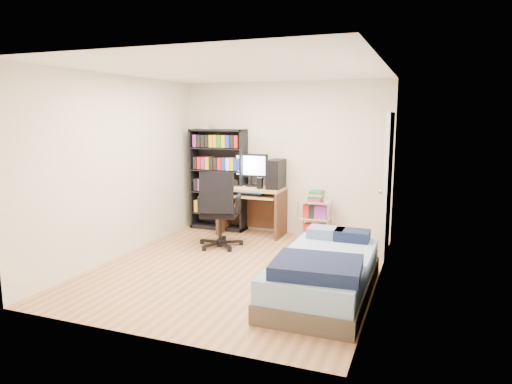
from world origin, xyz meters
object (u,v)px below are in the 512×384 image
at_px(bed, 324,274).
at_px(media_shelf, 218,178).
at_px(office_chair, 219,223).
at_px(computer_desk, 259,192).

bearing_deg(bed, media_shelf, 135.43).
xyz_separation_m(media_shelf, office_chair, (0.50, -1.04, -0.52)).
height_order(office_chair, bed, office_chair).
height_order(computer_desk, office_chair, computer_desk).
bearing_deg(media_shelf, computer_desk, -6.79).
bearing_deg(bed, office_chair, 145.38).
xyz_separation_m(media_shelf, computer_desk, (0.78, -0.09, -0.17)).
relative_size(office_chair, bed, 0.58).
bearing_deg(office_chair, bed, -48.95).
relative_size(media_shelf, office_chair, 1.56).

